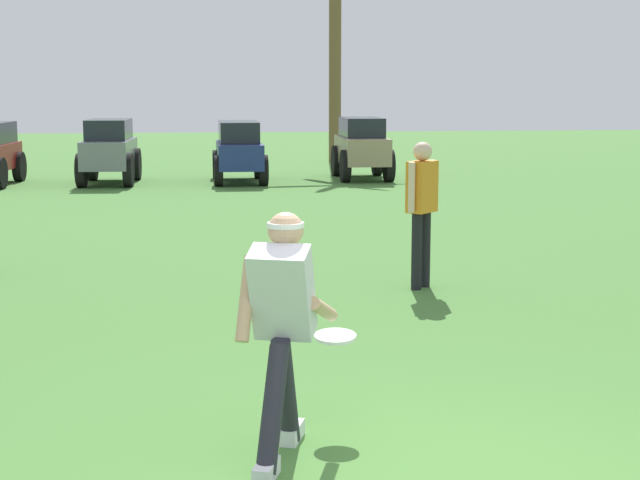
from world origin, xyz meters
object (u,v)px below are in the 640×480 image
(parked_car_slot_c, at_px, (239,149))
(parked_car_slot_d, at_px, (362,146))
(frisbee_in_flight, at_px, (335,336))
(teammate_midfield, at_px, (422,201))
(palm_tree_left_of_centre, at_px, (335,3))
(parked_car_slot_b, at_px, (109,150))
(frisbee_thrower, at_px, (282,322))

(parked_car_slot_c, bearing_deg, parked_car_slot_d, 8.19)
(frisbee_in_flight, relative_size, parked_car_slot_c, 0.13)
(frisbee_in_flight, bearing_deg, teammate_midfield, 70.16)
(parked_car_slot_d, bearing_deg, frisbee_in_flight, -99.83)
(palm_tree_left_of_centre, bearing_deg, frisbee_in_flight, -97.71)
(teammate_midfield, bearing_deg, parked_car_slot_c, 97.19)
(parked_car_slot_b, relative_size, parked_car_slot_d, 1.01)
(frisbee_thrower, relative_size, frisbee_in_flight, 4.66)
(parked_car_slot_c, bearing_deg, frisbee_thrower, -91.28)
(frisbee_thrower, xyz_separation_m, parked_car_slot_c, (0.36, 16.35, -0.08))
(frisbee_thrower, relative_size, parked_car_slot_c, 0.59)
(parked_car_slot_b, height_order, palm_tree_left_of_centre, palm_tree_left_of_centre)
(frisbee_thrower, distance_m, teammate_midfield, 4.94)
(frisbee_thrower, distance_m, palm_tree_left_of_centre, 22.27)
(frisbee_thrower, xyz_separation_m, parked_car_slot_b, (-2.46, 16.33, -0.06))
(palm_tree_left_of_centre, bearing_deg, parked_car_slot_b, -136.55)
(frisbee_thrower, relative_size, palm_tree_left_of_centre, 0.19)
(frisbee_thrower, xyz_separation_m, palm_tree_left_of_centre, (3.25, 21.74, 3.54))
(frisbee_in_flight, bearing_deg, parked_car_slot_c, 90.04)
(frisbee_in_flight, bearing_deg, parked_car_slot_b, 100.16)
(frisbee_in_flight, xyz_separation_m, parked_car_slot_d, (2.82, 16.27, 0.17))
(parked_car_slot_b, distance_m, palm_tree_left_of_centre, 8.65)
(parked_car_slot_c, bearing_deg, frisbee_in_flight, -89.96)
(frisbee_thrower, distance_m, frisbee_in_flight, 0.66)
(teammate_midfield, distance_m, parked_car_slot_b, 12.52)
(frisbee_thrower, bearing_deg, teammate_midfield, 67.99)
(frisbee_in_flight, relative_size, teammate_midfield, 0.20)
(parked_car_slot_c, xyz_separation_m, palm_tree_left_of_centre, (2.89, 5.39, 3.62))
(frisbee_in_flight, distance_m, teammate_midfield, 4.36)
(palm_tree_left_of_centre, bearing_deg, frisbee_thrower, -98.50)
(parked_car_slot_c, bearing_deg, palm_tree_left_of_centre, 61.84)
(teammate_midfield, height_order, parked_car_slot_b, teammate_midfield)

